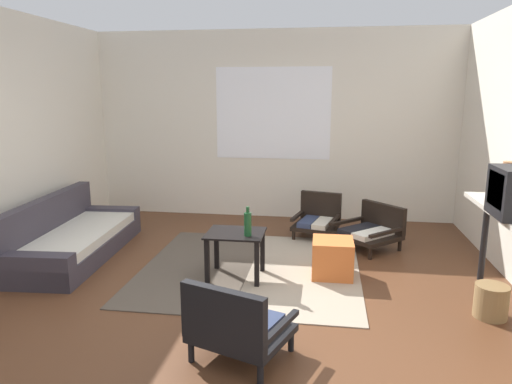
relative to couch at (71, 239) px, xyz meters
name	(u,v)px	position (x,y,z in m)	size (l,w,h in m)	color
ground_plane	(233,303)	(2.06, -0.93, -0.20)	(7.80, 7.80, 0.00)	#56331E
far_wall_with_window	(273,126)	(2.06, 2.13, 1.15)	(5.60, 0.13, 2.70)	silver
area_rug	(251,268)	(2.08, -0.10, -0.20)	(2.26, 2.29, 0.01)	#4C4238
couch	(71,239)	(0.00, 0.00, 0.00)	(0.93, 2.07, 0.67)	#38333D
coffee_table	(236,243)	(1.97, -0.36, 0.16)	(0.57, 0.48, 0.47)	black
armchair_by_window	(318,218)	(2.75, 1.19, 0.04)	(0.64, 0.64, 0.55)	black
armchair_striped_foreground	(236,326)	(2.26, -1.84, 0.07)	(0.78, 0.73, 0.60)	black
armchair_corner	(372,229)	(3.40, 0.81, 0.03)	(0.87, 0.87, 0.51)	black
ottoman_orange	(332,258)	(2.93, -0.18, -0.01)	(0.40, 0.40, 0.38)	#D1662D
clay_vase	(507,189)	(4.40, -0.47, 0.81)	(0.26, 0.26, 0.37)	#A87047
glass_bottle	(248,224)	(2.11, -0.45, 0.39)	(0.07, 0.07, 0.29)	#194723
wicker_basket	(491,301)	(4.22, -0.88, -0.06)	(0.27, 0.27, 0.28)	olive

